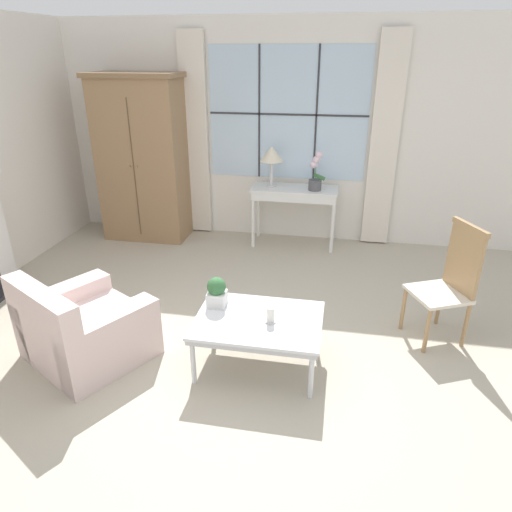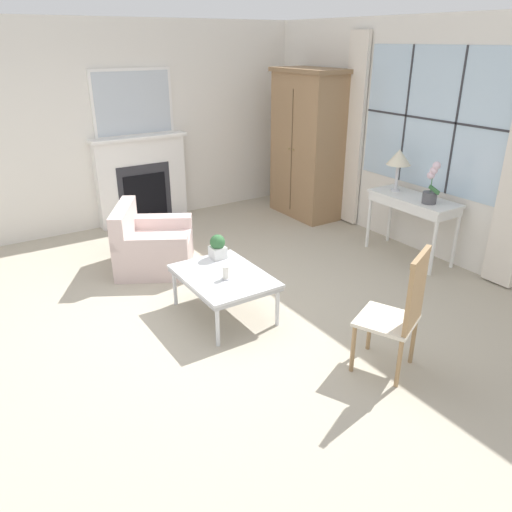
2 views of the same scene
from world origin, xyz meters
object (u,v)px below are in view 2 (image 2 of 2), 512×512
Objects in this scene: fireplace at (141,173)px; potted_orchid at (431,187)px; armoire at (308,145)px; armchair_upholstered at (152,247)px; console_table at (413,204)px; side_chair_wooden at (401,308)px; coffee_table at (224,278)px; table_lamp at (399,158)px; pillar_candle at (226,273)px; potted_plant_small at (218,246)px.

potted_orchid is (3.32, 2.24, 0.23)m from fireplace.
armoire is 2.95m from armchair_upholstered.
fireplace reaches higher than armchair_upholstered.
side_chair_wooden is (1.58, -1.93, -0.10)m from console_table.
fireplace is 3.11m from coffee_table.
table_lamp is at bearing 96.81° from coffee_table.
side_chair_wooden is at bearing 27.11° from pillar_candle.
armchair_upholstered is (0.59, -2.77, -0.83)m from armoire.
side_chair_wooden is at bearing -45.75° from table_lamp.
armoire is 3.45m from pillar_candle.
potted_orchid is 3.40× the size of pillar_candle.
fireplace is 3.21m from pillar_candle.
fireplace is 3.62m from table_lamp.
console_table is 1.03× the size of side_chair_wooden.
side_chair_wooden reaches higher than coffee_table.
fireplace is 15.03× the size of pillar_candle.
side_chair_wooden is at bearing -50.77° from console_table.
side_chair_wooden is (1.32, -1.88, -0.38)m from potted_orchid.
armoire is 8.46× the size of potted_plant_small.
table_lamp is 2.77m from side_chair_wooden.
potted_orchid is 1.93× the size of potted_plant_small.
table_lamp is (2.75, 2.30, 0.46)m from fireplace.
fireplace reaches higher than coffee_table.
table_lamp reaches higher than side_chair_wooden.
pillar_candle is (3.17, -0.39, -0.23)m from fireplace.
armoire is 2.13× the size of coffee_table.
side_chair_wooden is (3.61, -1.89, -0.49)m from armoire.
side_chair_wooden reaches higher than armchair_upholstered.
table_lamp is 3.18m from armchair_upholstered.
console_table reaches higher than armchair_upholstered.
fireplace is 3.83m from console_table.
potted_orchid reaches higher than potted_plant_small.
coffee_table is at bearing -6.76° from fireplace.
table_lamp reaches higher than armchair_upholstered.
fireplace is at bearing -140.18° from table_lamp.
potted_orchid is 3.33m from armchair_upholstered.
armchair_upholstered is (-1.13, -2.82, -0.94)m from table_lamp.
coffee_table is at bearing 163.32° from pillar_candle.
console_table reaches higher than potted_plant_small.
armoire is 4.38× the size of potted_orchid.
table_lamp is at bearing 1.71° from armoire.
armchair_upholstered is at bearing -111.84° from table_lamp.
fireplace is 1.96× the size of console_table.
pillar_candle is (-0.15, -2.64, -0.47)m from potted_orchid.
console_table reaches higher than pillar_candle.
armchair_upholstered is 1.19× the size of coffee_table.
pillar_candle is at bearing -152.89° from side_chair_wooden.
armchair_upholstered reaches higher than pillar_candle.
table_lamp is 2.05× the size of potted_plant_small.
table_lamp is at bearing 134.25° from side_chair_wooden.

